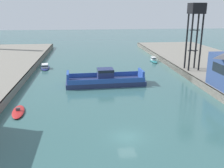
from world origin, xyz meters
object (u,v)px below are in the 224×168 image
Objects in this scene: moored_boat_near_left at (154,60)px; moored_boat_near_right at (18,112)px; crane_tower at (196,17)px; chain_ferry at (105,80)px; moored_boat_mid_left at (45,67)px.

moored_boat_near_right is (-35.27, -40.78, -0.35)m from moored_boat_near_left.
crane_tower reaches higher than moored_boat_near_left.
crane_tower is (5.12, -19.11, 14.75)m from moored_boat_near_left.
moored_boat_near_right is 48.25m from crane_tower.
chain_ferry is 28.46m from crane_tower.
moored_boat_near_left is 0.38× the size of crane_tower.
chain_ferry is at bearing -126.64° from moored_boat_near_left.
chain_ferry is 2.25× the size of moored_boat_mid_left.
chain_ferry is at bearing -165.59° from crane_tower.
crane_tower is at bearing -17.36° from moored_boat_mid_left.
moored_boat_near_right is 34.41m from moored_boat_mid_left.
chain_ferry is at bearing 43.28° from moored_boat_near_right.
moored_boat_near_left is (18.78, 25.25, -0.57)m from chain_ferry.
moored_boat_near_right is (-16.49, -15.53, -0.91)m from chain_ferry.
chain_ferry reaches higher than moored_boat_mid_left.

